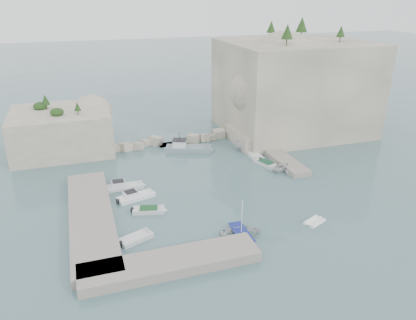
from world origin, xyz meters
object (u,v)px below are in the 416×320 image
object	(u,v)px
motorboat_e	(136,240)
inflatable_dinghy	(314,223)
tender_east_a	(280,171)
work_boat	(189,151)
motorboat_a	(125,189)
tender_east_c	(254,157)
rowboat	(241,236)
tender_east_b	(266,165)
tender_east_d	(247,149)
motorboat_c	(149,212)
motorboat_b	(136,199)

from	to	relation	value
motorboat_e	inflatable_dinghy	world-z (taller)	motorboat_e
tender_east_a	work_boat	xyz separation A→B (m)	(-11.00, 12.64, 0.00)
motorboat_a	tender_east_c	bearing A→B (deg)	14.42
rowboat	tender_east_c	size ratio (longest dim) A/B	0.93
tender_east_b	work_boat	bearing A→B (deg)	26.52
rowboat	tender_east_d	xyz separation A→B (m)	(11.41, 24.93, 0.00)
motorboat_c	tender_east_a	distance (m)	22.21
inflatable_dinghy	tender_east_a	distance (m)	15.11
tender_east_d	work_boat	xyz separation A→B (m)	(-9.92, 2.24, 0.00)
tender_east_a	tender_east_b	xyz separation A→B (m)	(-1.02, 2.87, 0.00)
tender_east_d	tender_east_a	bearing A→B (deg)	-172.34
inflatable_dinghy	tender_east_c	world-z (taller)	tender_east_c
tender_east_c	work_boat	size ratio (longest dim) A/B	0.61
tender_east_a	work_boat	size ratio (longest dim) A/B	0.43
motorboat_e	motorboat_c	distance (m)	6.27
tender_east_a	tender_east_b	bearing A→B (deg)	-0.94
motorboat_a	rowboat	size ratio (longest dim) A/B	1.18
inflatable_dinghy	work_boat	xyz separation A→B (m)	(-7.78, 27.40, 0.00)
inflatable_dinghy	motorboat_a	bearing A→B (deg)	117.09
motorboat_a	tender_east_a	size ratio (longest dim) A/B	1.56
motorboat_b	motorboat_c	bearing A→B (deg)	-91.80
motorboat_e	rowboat	world-z (taller)	rowboat
motorboat_a	motorboat_b	size ratio (longest dim) A/B	1.05
motorboat_e	inflatable_dinghy	bearing A→B (deg)	-30.19
tender_east_a	motorboat_c	bearing A→B (deg)	84.99
motorboat_e	tender_east_d	world-z (taller)	tender_east_d
motorboat_e	inflatable_dinghy	size ratio (longest dim) A/B	1.44
motorboat_a	motorboat_c	bearing A→B (deg)	-73.75
tender_east_c	tender_east_a	bearing A→B (deg)	-168.70
rowboat	tender_east_a	distance (m)	19.16
inflatable_dinghy	tender_east_a	world-z (taller)	tender_east_a
motorboat_a	motorboat_b	xyz separation A→B (m)	(1.10, -3.49, 0.00)
motorboat_e	work_boat	xyz separation A→B (m)	(12.90, 24.34, 0.00)
tender_east_c	tender_east_d	size ratio (longest dim) A/B	1.05
inflatable_dinghy	tender_east_c	distance (m)	21.65
motorboat_b	inflatable_dinghy	distance (m)	23.02
motorboat_b	inflatable_dinghy	bearing A→B (deg)	-48.84
motorboat_c	work_boat	xyz separation A→B (m)	(10.40, 18.59, 0.00)
tender_east_d	tender_east_c	bearing A→B (deg)	178.03
rowboat	motorboat_c	bearing A→B (deg)	47.38
motorboat_a	tender_east_c	distance (m)	22.74
motorboat_c	motorboat_b	size ratio (longest dim) A/B	0.80
motorboat_b	tender_east_c	distance (m)	22.78
inflatable_dinghy	tender_east_b	size ratio (longest dim) A/B	0.59
motorboat_a	tender_east_d	bearing A→B (deg)	22.66
motorboat_c	tender_east_b	bearing A→B (deg)	37.49
work_boat	motorboat_c	bearing A→B (deg)	-98.86
tender_east_d	work_boat	world-z (taller)	work_boat
inflatable_dinghy	motorboat_c	bearing A→B (deg)	130.11
motorboat_e	work_boat	distance (m)	27.55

